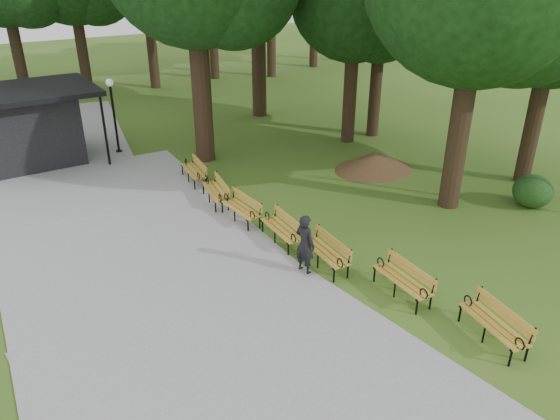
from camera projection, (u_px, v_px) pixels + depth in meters
ground at (299, 259)px, 15.19m from camera, size 100.00×100.00×0.00m
path at (129, 251)px, 15.54m from camera, size 12.00×38.00×0.06m
person at (305, 244)px, 14.18m from camera, size 0.55×0.71×1.73m
kiosk at (26, 126)px, 21.62m from camera, size 5.06×4.42×3.12m
lamp_post at (112, 101)px, 22.38m from camera, size 0.32×0.32×3.25m
dirt_mound at (374, 161)px, 21.37m from camera, size 2.84×2.84×0.74m
bench_0 at (493, 324)px, 11.77m from camera, size 0.99×1.99×0.88m
bench_1 at (402, 280)px, 13.37m from camera, size 0.75×1.93×0.88m
bench_2 at (325, 252)px, 14.64m from camera, size 0.79×1.94×0.88m
bench_3 at (281, 229)px, 15.86m from camera, size 0.76×1.94×0.88m
bench_4 at (240, 209)px, 17.17m from camera, size 0.73×1.93×0.88m
bench_5 at (215, 191)px, 18.43m from camera, size 0.97×1.98×0.88m
bench_6 at (194, 171)px, 20.17m from camera, size 0.87×1.96×0.88m
shrub_0 at (529, 206)px, 18.39m from camera, size 1.33×1.33×1.13m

